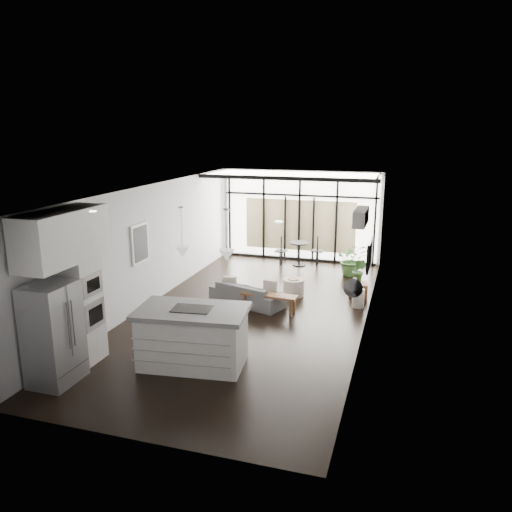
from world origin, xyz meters
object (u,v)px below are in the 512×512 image
Objects in this scene: console_bench at (269,303)px; pouf at (293,287)px; fridge at (53,334)px; tv at (370,254)px; island at (193,337)px; sofa at (247,290)px; milk_can at (358,296)px.

pouf is (0.28, 1.27, -0.00)m from console_bench.
fridge is at bearing -116.09° from console_bench.
pouf is at bearing 166.20° from tv.
tv is (2.68, 3.73, 0.78)m from island.
sofa is at bearing -134.02° from pouf.
sofa is at bearing 67.74° from fridge.
island reaches higher than sofa.
console_bench is (0.63, -0.33, -0.14)m from sofa.
island is 3.66× the size of pouf.
fridge is (-1.89, -1.22, 0.32)m from island.
tv is at bearing 47.38° from island.
island is 3.46× the size of milk_can.
tv is (1.84, -0.45, 1.09)m from pouf.
sofa is 3.28× the size of milk_can.
console_bench is (0.57, 2.92, -0.31)m from island.
sofa is 3.48× the size of pouf.
pouf is (0.91, 0.94, -0.15)m from sofa.
console_bench is at bearing -158.88° from tv.
fridge reaches higher than tv.
fridge is 6.75m from tv.
tv reaches higher than island.
pouf is 0.47× the size of tv.
pouf is (2.73, 5.40, -0.63)m from fridge.
milk_can is 1.05m from tv.
sofa reaches higher than pouf.
island is 1.13× the size of fridge.
fridge is 3.06× the size of milk_can.
pouf is 1.67m from milk_can.
island reaches higher than console_bench.
sofa is 1.64× the size of tv.
tv reaches higher than pouf.
island is 4.55m from milk_can.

